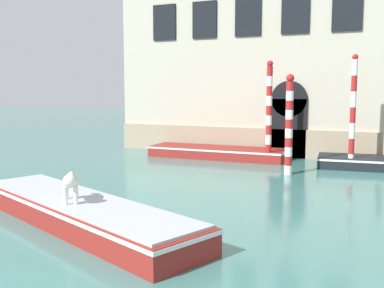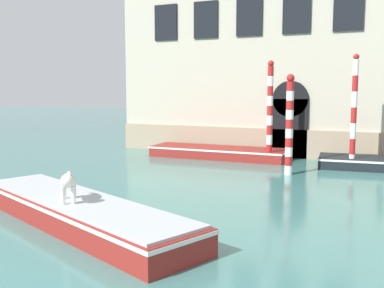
% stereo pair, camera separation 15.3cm
% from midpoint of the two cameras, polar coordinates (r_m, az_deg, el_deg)
% --- Properties ---
extents(boat_foreground, '(7.36, 4.22, 0.61)m').
position_cam_midpoint_polar(boat_foreground, '(10.73, -13.82, -8.26)').
color(boat_foreground, maroon).
rests_on(boat_foreground, ground_plane).
extents(dog_on_deck, '(0.74, 0.90, 0.72)m').
position_cam_midpoint_polar(dog_on_deck, '(10.31, -15.06, -4.63)').
color(dog_on_deck, silver).
rests_on(dog_on_deck, boat_foreground).
extents(boat_moored_near_palazzo, '(6.26, 1.94, 0.48)m').
position_cam_midpoint_polar(boat_moored_near_palazzo, '(20.49, 3.56, -1.04)').
color(boat_moored_near_palazzo, maroon).
rests_on(boat_moored_near_palazzo, ground_plane).
extents(boat_moored_far, '(5.01, 2.39, 0.44)m').
position_cam_midpoint_polar(boat_moored_far, '(19.10, 23.27, -2.26)').
color(boat_moored_far, black).
rests_on(boat_moored_far, ground_plane).
extents(mooring_pole_0, '(0.28, 0.28, 3.65)m').
position_cam_midpoint_polar(mooring_pole_0, '(16.61, 12.53, 2.45)').
color(mooring_pole_0, white).
rests_on(mooring_pole_0, ground_plane).
extents(mooring_pole_1, '(0.25, 0.25, 4.28)m').
position_cam_midpoint_polar(mooring_pole_1, '(18.96, 10.09, 4.00)').
color(mooring_pole_1, white).
rests_on(mooring_pole_1, ground_plane).
extents(mooring_pole_2, '(0.22, 0.22, 4.44)m').
position_cam_midpoint_polar(mooring_pole_2, '(18.35, 20.09, 3.83)').
color(mooring_pole_2, white).
rests_on(mooring_pole_2, ground_plane).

